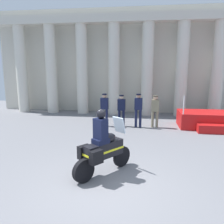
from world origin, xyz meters
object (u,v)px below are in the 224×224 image
officer_in_row_2 (138,108)px  officer_in_row_3 (155,109)px  reviewing_stand (211,120)px  motorcycle_with_rider (102,148)px  officer_in_row_0 (104,107)px  officer_in_row_1 (121,108)px

officer_in_row_2 → officer_in_row_3: (0.84, 0.10, -0.05)m
reviewing_stand → motorcycle_with_rider: size_ratio=1.65×
reviewing_stand → officer_in_row_0: bearing=-175.8°
reviewing_stand → motorcycle_with_rider: (-4.55, -5.80, 0.41)m
officer_in_row_1 → officer_in_row_2: (0.87, -0.11, 0.05)m
motorcycle_with_rider → officer_in_row_3: bearing=21.1°
officer_in_row_3 → officer_in_row_2: bearing=12.1°
officer_in_row_2 → officer_in_row_3: 0.85m
officer_in_row_2 → officer_in_row_1: bearing=-2.4°
reviewing_stand → officer_in_row_1: (-4.52, -0.29, 0.58)m
reviewing_stand → officer_in_row_2: size_ratio=1.83×
motorcycle_with_rider → officer_in_row_1: bearing=38.4°
officer_in_row_1 → officer_in_row_2: bearing=177.6°
officer_in_row_0 → officer_in_row_3: size_ratio=1.04×
officer_in_row_3 → motorcycle_with_rider: size_ratio=0.86×
officer_in_row_3 → officer_in_row_1: bearing=4.8°
officer_in_row_0 → motorcycle_with_rider: size_ratio=0.89×
reviewing_stand → officer_in_row_3: reviewing_stand is taller
officer_in_row_1 → motorcycle_with_rider: bearing=94.9°
officer_in_row_2 → motorcycle_with_rider: bearing=85.7°
officer_in_row_0 → officer_in_row_1: bearing=-168.1°
reviewing_stand → motorcycle_with_rider: 7.38m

